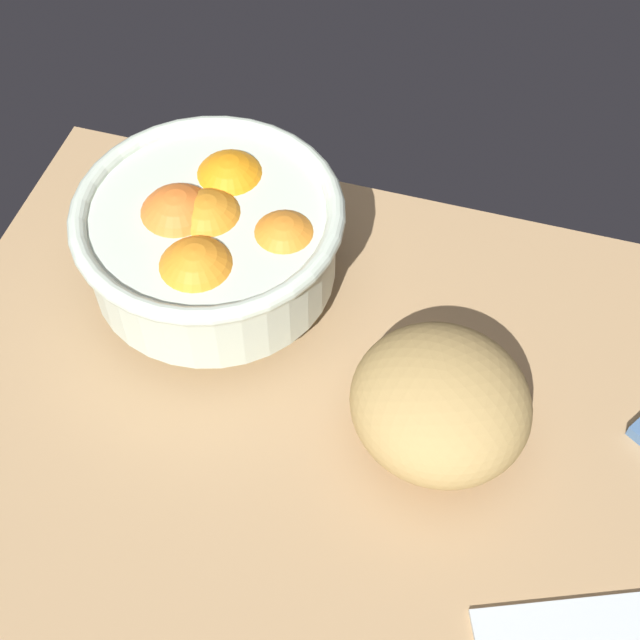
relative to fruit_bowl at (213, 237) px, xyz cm
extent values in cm
cube|color=tan|center=(17.30, -13.58, -8.31)|extent=(78.11, 58.60, 3.00)
cylinder|color=silver|center=(-0.22, 0.09, -5.61)|extent=(8.31, 8.31, 2.39)
cylinder|color=silver|center=(-0.22, 0.09, -0.82)|extent=(21.21, 21.21, 7.19)
torus|color=silver|center=(-0.22, 0.09, 2.78)|extent=(22.81, 22.81, 1.60)
sphere|color=orange|center=(0.01, 4.93, 0.75)|extent=(6.94, 6.94, 6.94)
sphere|color=orange|center=(0.81, -5.27, 0.79)|extent=(7.12, 7.12, 7.12)
sphere|color=orange|center=(6.44, -0.13, 0.67)|extent=(6.44, 6.44, 6.44)
sphere|color=orange|center=(-2.67, -0.35, 0.81)|extent=(7.28, 7.28, 7.28)
sphere|color=orange|center=(-0.22, 0.09, 0.74)|extent=(6.88, 6.88, 6.88)
ellipsoid|color=tan|center=(21.75, -9.26, -2.28)|extent=(19.32, 19.18, 9.07)
camera|label=1|loc=(22.88, -46.37, 58.12)|focal=51.25mm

